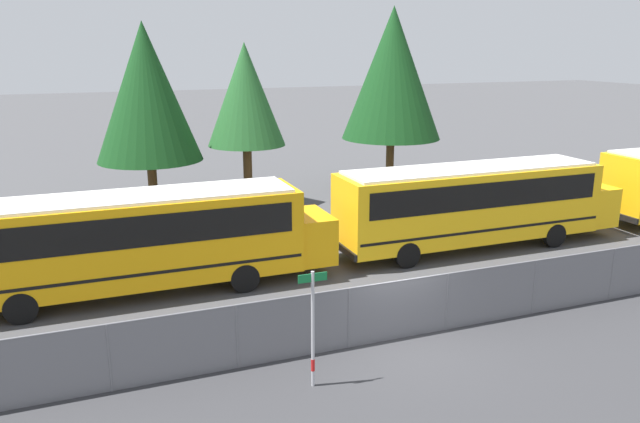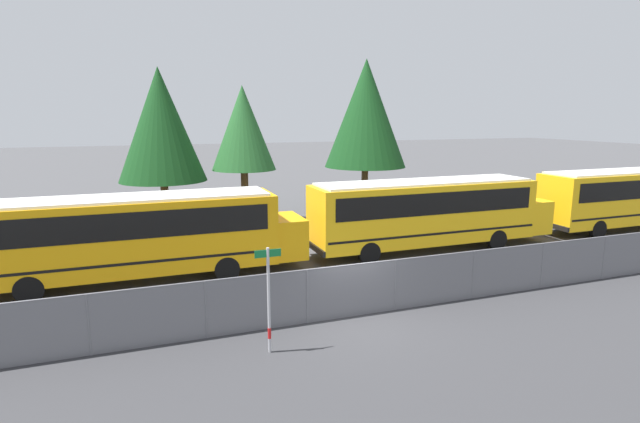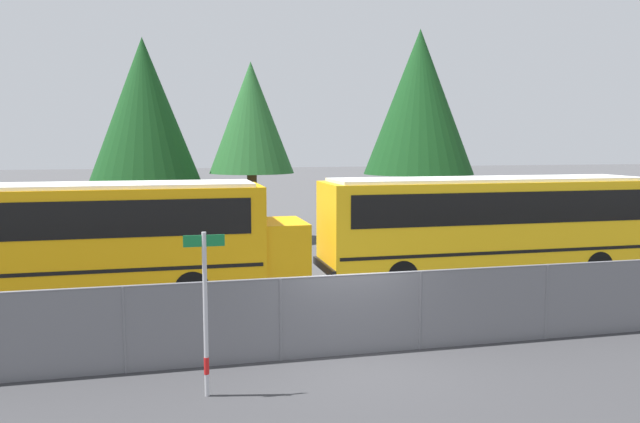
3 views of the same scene
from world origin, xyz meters
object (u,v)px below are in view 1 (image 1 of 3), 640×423
object	(u,v)px
tree_0	(245,95)
school_bus_2	(475,200)
tree_2	(146,92)
tree_1	(392,74)
school_bus_1	(141,236)
street_sign	(313,326)

from	to	relation	value
tree_0	school_bus_2	bearing A→B (deg)	-55.94
school_bus_2	tree_2	world-z (taller)	tree_2
tree_1	school_bus_1	bearing A→B (deg)	-143.76
tree_1	tree_2	xyz separation A→B (m)	(-12.85, -0.31, -0.63)
street_sign	tree_1	bearing A→B (deg)	57.90
school_bus_1	school_bus_2	xyz separation A→B (m)	(12.74, 0.13, 0.00)
tree_0	tree_2	distance (m)	4.63
school_bus_2	school_bus_1	bearing A→B (deg)	-179.41
school_bus_2	tree_1	xyz separation A→B (m)	(1.61, 10.39, 4.40)
school_bus_1	tree_0	xyz separation A→B (m)	(6.12, 9.93, 3.54)
school_bus_2	tree_2	xyz separation A→B (m)	(-11.24, 10.08, 3.77)
school_bus_1	tree_0	world-z (taller)	tree_0
school_bus_2	street_sign	size ratio (longest dim) A/B	4.19
tree_1	street_sign	bearing A→B (deg)	-122.10
street_sign	tree_0	distance (m)	18.04
tree_2	school_bus_1	bearing A→B (deg)	-98.38
school_bus_2	tree_1	distance (m)	11.40
school_bus_1	tree_0	bearing A→B (deg)	58.38
street_sign	school_bus_2	bearing A→B (deg)	38.04
school_bus_1	tree_1	size ratio (longest dim) A/B	1.23
school_bus_1	tree_0	distance (m)	12.19
street_sign	tree_0	size ratio (longest dim) A/B	0.36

